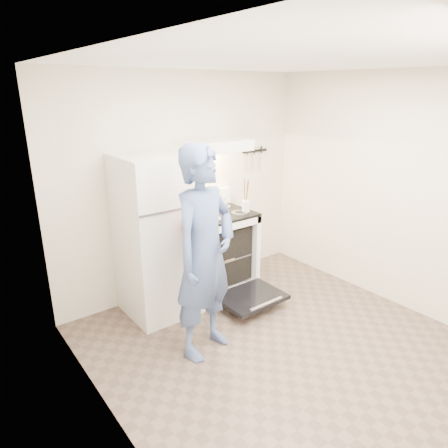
% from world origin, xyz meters
% --- Properties ---
extents(floor, '(3.60, 3.60, 0.00)m').
position_xyz_m(floor, '(0.00, 0.00, 0.00)').
color(floor, brown).
rests_on(floor, ground).
extents(back_wall, '(3.20, 0.02, 2.50)m').
position_xyz_m(back_wall, '(0.00, 1.80, 1.25)').
color(back_wall, beige).
rests_on(back_wall, ground).
extents(refrigerator, '(0.70, 0.70, 1.70)m').
position_xyz_m(refrigerator, '(-0.58, 1.45, 0.85)').
color(refrigerator, white).
rests_on(refrigerator, floor).
extents(stove_body, '(0.76, 0.65, 0.92)m').
position_xyz_m(stove_body, '(0.23, 1.48, 0.46)').
color(stove_body, white).
rests_on(stove_body, floor).
extents(cooktop, '(0.76, 0.65, 0.03)m').
position_xyz_m(cooktop, '(0.23, 1.48, 0.94)').
color(cooktop, black).
rests_on(cooktop, stove_body).
extents(backsplash, '(0.76, 0.07, 0.20)m').
position_xyz_m(backsplash, '(0.23, 1.76, 1.05)').
color(backsplash, white).
rests_on(backsplash, cooktop).
extents(oven_door, '(0.70, 0.54, 0.04)m').
position_xyz_m(oven_door, '(0.23, 0.88, 0.12)').
color(oven_door, black).
rests_on(oven_door, floor).
extents(oven_rack, '(0.60, 0.52, 0.01)m').
position_xyz_m(oven_rack, '(0.23, 1.48, 0.44)').
color(oven_rack, gray).
rests_on(oven_rack, stove_body).
extents(range_hood, '(0.76, 0.50, 0.12)m').
position_xyz_m(range_hood, '(0.23, 1.55, 1.71)').
color(range_hood, white).
rests_on(range_hood, back_wall).
extents(knife_strip, '(0.40, 0.02, 0.03)m').
position_xyz_m(knife_strip, '(1.05, 1.79, 1.55)').
color(knife_strip, black).
rests_on(knife_strip, back_wall).
extents(pizza_stone, '(0.36, 0.36, 0.02)m').
position_xyz_m(pizza_stone, '(0.20, 1.39, 0.45)').
color(pizza_stone, olive).
rests_on(pizza_stone, oven_rack).
extents(tea_kettle, '(0.22, 0.18, 0.26)m').
position_xyz_m(tea_kettle, '(0.07, 1.56, 1.08)').
color(tea_kettle, silver).
rests_on(tea_kettle, cooktop).
extents(utensil_jar, '(0.11, 0.11, 0.13)m').
position_xyz_m(utensil_jar, '(0.46, 1.25, 1.05)').
color(utensil_jar, silver).
rests_on(utensil_jar, cooktop).
extents(person, '(0.79, 0.63, 1.89)m').
position_xyz_m(person, '(-0.58, 0.58, 0.95)').
color(person, '#37507A').
rests_on(person, floor).
extents(dutch_oven, '(0.38, 0.31, 0.24)m').
position_xyz_m(dutch_oven, '(-0.36, 0.97, 1.05)').
color(dutch_oven, red).
rests_on(dutch_oven, person).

